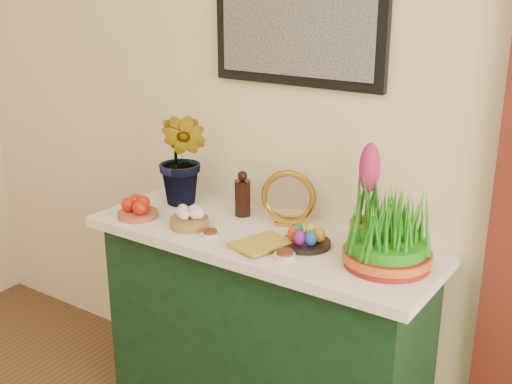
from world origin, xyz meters
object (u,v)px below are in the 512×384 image
(hyacinth_green, at_px, (183,143))
(wheatgrass_sabzeh, at_px, (388,236))
(book, at_px, (248,237))
(mirror, at_px, (289,198))
(sideboard, at_px, (263,338))

(hyacinth_green, height_order, wheatgrass_sabzeh, hyacinth_green)
(book, bearing_deg, mirror, 97.60)
(sideboard, distance_m, book, 0.49)
(book, bearing_deg, sideboard, 104.34)
(sideboard, height_order, wheatgrass_sabzeh, wheatgrass_sabzeh)
(hyacinth_green, bearing_deg, sideboard, -7.85)
(hyacinth_green, bearing_deg, wheatgrass_sabzeh, -3.20)
(sideboard, relative_size, wheatgrass_sabzeh, 4.25)
(hyacinth_green, distance_m, book, 0.56)
(hyacinth_green, height_order, mirror, hyacinth_green)
(sideboard, distance_m, hyacinth_green, 0.88)
(wheatgrass_sabzeh, bearing_deg, hyacinth_green, 174.95)
(hyacinth_green, bearing_deg, book, -19.05)
(sideboard, distance_m, wheatgrass_sabzeh, 0.77)
(hyacinth_green, distance_m, mirror, 0.52)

